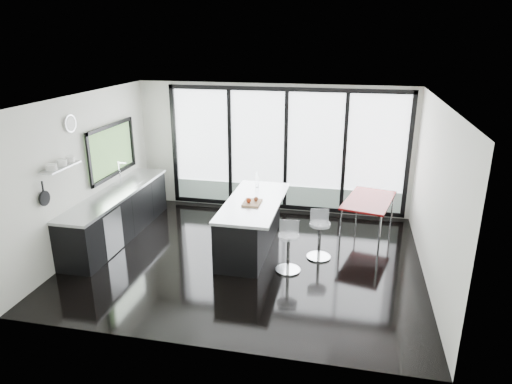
% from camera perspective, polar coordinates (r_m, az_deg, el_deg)
% --- Properties ---
extents(floor, '(6.00, 5.00, 0.00)m').
position_cam_1_polar(floor, '(8.20, -1.13, -8.25)').
color(floor, black).
rests_on(floor, ground).
extents(ceiling, '(6.00, 5.00, 0.00)m').
position_cam_1_polar(ceiling, '(7.34, -1.28, 11.55)').
color(ceiling, white).
rests_on(ceiling, wall_back).
extents(wall_back, '(6.00, 0.09, 2.80)m').
position_cam_1_polar(wall_back, '(9.97, 3.58, 4.57)').
color(wall_back, silver).
rests_on(wall_back, ground).
extents(wall_front, '(6.00, 0.00, 2.80)m').
position_cam_1_polar(wall_front, '(5.42, -7.29, -6.91)').
color(wall_front, silver).
rests_on(wall_front, ground).
extents(wall_left, '(0.26, 5.00, 2.80)m').
position_cam_1_polar(wall_left, '(8.98, -19.65, 3.77)').
color(wall_left, silver).
rests_on(wall_left, ground).
extents(wall_right, '(0.00, 5.00, 2.80)m').
position_cam_1_polar(wall_right, '(7.58, 21.45, -0.44)').
color(wall_right, silver).
rests_on(wall_right, ground).
extents(counter_cabinets, '(0.69, 3.24, 1.36)m').
position_cam_1_polar(counter_cabinets, '(9.26, -16.91, -2.64)').
color(counter_cabinets, black).
rests_on(counter_cabinets, floor).
extents(island, '(0.97, 2.30, 1.22)m').
position_cam_1_polar(island, '(8.39, -0.76, -3.99)').
color(island, black).
rests_on(island, floor).
extents(bar_stool_near, '(0.45, 0.45, 0.67)m').
position_cam_1_polar(bar_stool_near, '(7.65, 4.05, -7.59)').
color(bar_stool_near, silver).
rests_on(bar_stool_near, floor).
extents(bar_stool_far, '(0.50, 0.50, 0.67)m').
position_cam_1_polar(bar_stool_far, '(8.14, 7.92, -6.01)').
color(bar_stool_far, silver).
rests_on(bar_stool_far, floor).
extents(red_table, '(1.12, 1.58, 0.77)m').
position_cam_1_polar(red_table, '(9.16, 13.76, -3.14)').
color(red_table, maroon).
rests_on(red_table, floor).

